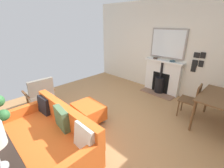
# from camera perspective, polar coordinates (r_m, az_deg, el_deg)

# --- Properties ---
(ground_plane) EXTENTS (5.73, 5.49, 0.01)m
(ground_plane) POSITION_cam_1_polar(r_m,az_deg,el_deg) (3.53, -6.32, -15.63)
(ground_plane) COLOR #A87A4C
(wall_left) EXTENTS (0.12, 5.49, 2.79)m
(wall_left) POSITION_cam_1_polar(r_m,az_deg,el_deg) (5.13, 19.06, 12.53)
(wall_left) COLOR beige
(wall_left) RESTS_ON ground
(fireplace) EXTENTS (0.52, 1.20, 1.06)m
(fireplace) POSITION_cam_1_polar(r_m,az_deg,el_deg) (5.14, 18.05, 1.98)
(fireplace) COLOR brown
(fireplace) RESTS_ON ground
(mirror_over_mantel) EXTENTS (0.04, 1.07, 0.86)m
(mirror_over_mantel) POSITION_cam_1_polar(r_m,az_deg,el_deg) (4.98, 20.10, 13.96)
(mirror_over_mantel) COLOR gray
(mantel_bowl_near) EXTENTS (0.14, 0.14, 0.05)m
(mantel_bowl_near) POSITION_cam_1_polar(r_m,az_deg,el_deg) (5.11, 15.87, 9.30)
(mantel_bowl_near) COLOR #47382D
(mantel_bowl_near) RESTS_ON fireplace
(mantel_bowl_far) EXTENTS (0.16, 0.16, 0.04)m
(mantel_bowl_far) POSITION_cam_1_polar(r_m,az_deg,el_deg) (4.88, 21.62, 7.95)
(mantel_bowl_far) COLOR #334C56
(mantel_bowl_far) RESTS_ON fireplace
(sofa) EXTENTS (0.91, 1.90, 0.80)m
(sofa) POSITION_cam_1_polar(r_m,az_deg,el_deg) (2.93, -21.69, -17.67)
(sofa) COLOR #B2B2B7
(sofa) RESTS_ON ground
(ottoman) EXTENTS (0.58, 0.72, 0.42)m
(ottoman) POSITION_cam_1_polar(r_m,az_deg,el_deg) (3.59, -8.74, -10.02)
(ottoman) COLOR #B2B2B7
(ottoman) RESTS_ON ground
(armchair_accent) EXTENTS (0.69, 0.61, 0.85)m
(armchair_accent) POSITION_cam_1_polar(r_m,az_deg,el_deg) (4.39, -25.30, -2.59)
(armchair_accent) COLOR brown
(armchair_accent) RESTS_ON ground
(dining_table) EXTENTS (1.12, 0.87, 0.74)m
(dining_table) POSITION_cam_1_polar(r_m,az_deg,el_deg) (3.87, 36.33, -5.24)
(dining_table) COLOR brown
(dining_table) RESTS_ON ground
(dining_chair_near_fireplace) EXTENTS (0.43, 0.43, 0.85)m
(dining_chair_near_fireplace) POSITION_cam_1_polar(r_m,az_deg,el_deg) (4.02, 27.96, -4.83)
(dining_chair_near_fireplace) COLOR brown
(dining_chair_near_fireplace) RESTS_ON ground
(photo_gallery_row) EXTENTS (0.02, 0.29, 0.56)m
(photo_gallery_row) POSITION_cam_1_polar(r_m,az_deg,el_deg) (4.76, 29.28, 7.35)
(photo_gallery_row) COLOR black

